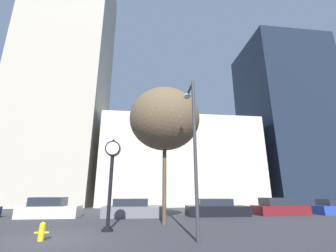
{
  "coord_description": "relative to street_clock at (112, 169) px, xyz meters",
  "views": [
    {
      "loc": [
        3.35,
        -10.13,
        1.79
      ],
      "look_at": [
        5.88,
        10.8,
        8.0
      ],
      "focal_mm": 24.0,
      "sensor_mm": 36.0,
      "label": 1
    }
  ],
  "objects": [
    {
      "name": "ground_plane",
      "position": [
        -1.88,
        -1.73,
        -2.92
      ],
      "size": [
        200.0,
        200.0,
        0.0
      ],
      "primitive_type": "plane",
      "color": "#38383D"
    },
    {
      "name": "street_lamp_right",
      "position": [
        3.67,
        -2.57,
        1.43
      ],
      "size": [
        0.36,
        1.57,
        6.58
      ],
      "color": "#38383D",
      "rests_on": "ground_plane"
    },
    {
      "name": "car_blue",
      "position": [
        17.88,
        6.26,
        -2.41
      ],
      "size": [
        4.09,
        1.91,
        1.21
      ],
      "rotation": [
        0.0,
        0.0,
        0.04
      ],
      "color": "#28429E",
      "rests_on": "ground_plane"
    },
    {
      "name": "street_clock",
      "position": [
        0.0,
        0.0,
        0.0
      ],
      "size": [
        0.79,
        0.54,
        4.47
      ],
      "color": "black",
      "rests_on": "ground_plane"
    },
    {
      "name": "car_white",
      "position": [
        -5.05,
        6.53,
        -2.32
      ],
      "size": [
        4.13,
        1.91,
        1.42
      ],
      "rotation": [
        0.0,
        0.0,
        0.0
      ],
      "color": "silver",
      "rests_on": "ground_plane"
    },
    {
      "name": "car_maroon",
      "position": [
        12.84,
        6.39,
        -2.36
      ],
      "size": [
        4.35,
        2.09,
        1.34
      ],
      "rotation": [
        0.0,
        0.0,
        0.06
      ],
      "color": "maroon",
      "rests_on": "ground_plane"
    },
    {
      "name": "building_glass_modern",
      "position": [
        26.31,
        22.27,
        10.94
      ],
      "size": [
        12.91,
        12.0,
        27.7
      ],
      "color": "#1E2838",
      "rests_on": "ground_plane"
    },
    {
      "name": "car_grey",
      "position": [
        1.04,
        6.14,
        -2.36
      ],
      "size": [
        4.64,
        2.16,
        1.31
      ],
      "rotation": [
        0.0,
        0.0,
        -0.05
      ],
      "color": "slate",
      "rests_on": "ground_plane"
    },
    {
      "name": "fire_hydrant_near",
      "position": [
        -2.21,
        -1.95,
        -2.58
      ],
      "size": [
        0.53,
        0.23,
        0.67
      ],
      "color": "yellow",
      "rests_on": "ground_plane"
    },
    {
      "name": "car_black",
      "position": [
        7.47,
        6.23,
        -2.38
      ],
      "size": [
        4.74,
        1.88,
        1.29
      ],
      "rotation": [
        0.0,
        0.0,
        0.0
      ],
      "color": "black",
      "rests_on": "ground_plane"
    },
    {
      "name": "building_tall_tower",
      "position": [
        -10.96,
        22.27,
        17.16
      ],
      "size": [
        12.42,
        12.0,
        40.16
      ],
      "color": "#BCB29E",
      "rests_on": "ground_plane"
    },
    {
      "name": "building_storefront_row",
      "position": [
        7.21,
        22.27,
        3.08
      ],
      "size": [
        21.96,
        12.0,
        11.99
      ],
      "color": "beige",
      "rests_on": "ground_plane"
    },
    {
      "name": "bare_tree",
      "position": [
        2.91,
        1.82,
        3.38
      ],
      "size": [
        4.47,
        4.47,
        8.32
      ],
      "color": "brown",
      "rests_on": "ground_plane"
    }
  ]
}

